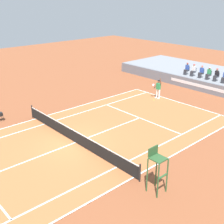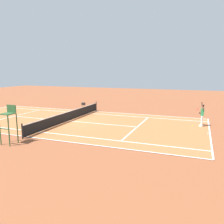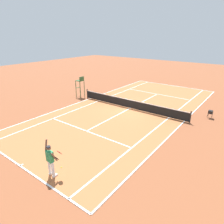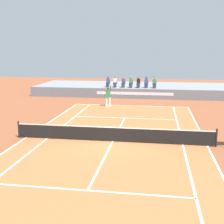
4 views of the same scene
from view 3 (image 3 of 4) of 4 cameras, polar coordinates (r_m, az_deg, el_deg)
The scene contains 7 objects.
ground_plane at distance 20.36m, azimuth 5.22°, elevation 1.03°, with size 80.00×80.00×0.00m, color brown.
court at distance 20.36m, azimuth 5.22°, elevation 1.05°, with size 11.08×23.88×0.03m.
net at distance 20.19m, azimuth 5.27°, elevation 2.42°, with size 11.98×0.10×1.07m.
tennis_player at distance 11.05m, azimuth -17.16°, elevation -12.95°, with size 0.78×0.62×2.08m.
tennis_ball at distance 12.02m, azimuth -14.30°, elevation -15.13°, with size 0.07×0.07×0.07m, color #D1E533.
umpire_chair at distance 24.16m, azimuth -9.06°, elevation 7.97°, with size 0.77×0.77×2.44m.
ball_hopper at distance 19.85m, azimuth 26.37°, elevation 0.01°, with size 0.36×0.36×0.70m.
Camera 3 is at (-9.92, 16.33, 7.05)m, focal length 31.97 mm.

